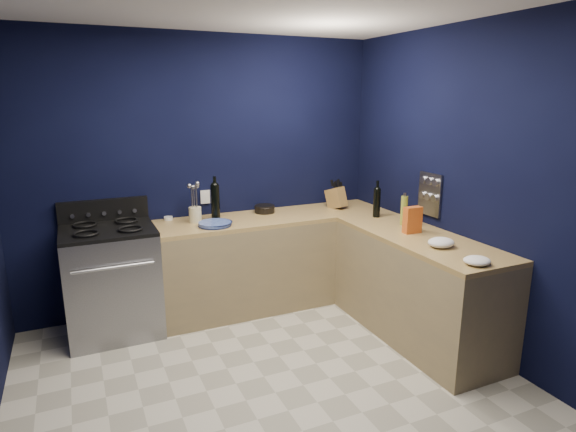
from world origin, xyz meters
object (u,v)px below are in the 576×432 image
utensil_crock (195,215)px  gas_range (112,283)px  plate_stack (215,224)px  knife_block (336,198)px  crouton_bag (412,220)px

utensil_crock → gas_range: bearing=-174.0°
plate_stack → gas_range: bearing=172.3°
gas_range → plate_stack: bearing=-7.7°
utensil_crock → knife_block: knife_block is taller
knife_block → plate_stack: bearing=170.5°
gas_range → knife_block: 2.31m
gas_range → crouton_bag: bearing=-23.5°
plate_stack → knife_block: (1.35, 0.18, 0.08)m
crouton_bag → utensil_crock: bearing=146.5°
gas_range → knife_block: size_ratio=4.47×
plate_stack → knife_block: bearing=7.6°
crouton_bag → plate_stack: bearing=149.6°
gas_range → plate_stack: (0.90, -0.12, 0.46)m
knife_block → crouton_bag: bearing=-101.0°
plate_stack → utensil_crock: size_ratio=2.05×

